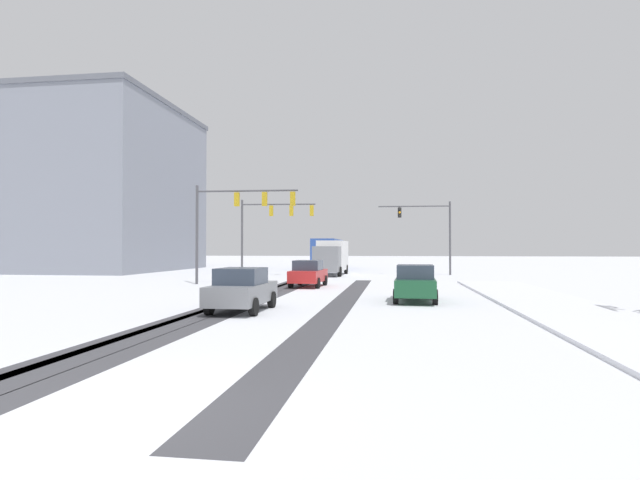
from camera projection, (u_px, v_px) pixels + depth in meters
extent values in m
plane|color=silver|center=(118.00, 410.00, 7.30)|extent=(300.00, 300.00, 0.00)
cube|color=#424247|center=(258.00, 302.00, 21.86)|extent=(0.74, 31.78, 0.01)
cube|color=#424247|center=(227.00, 302.00, 22.07)|extent=(0.71, 31.78, 0.01)
cube|color=#424247|center=(238.00, 302.00, 21.99)|extent=(1.05, 31.78, 0.01)
cube|color=#424247|center=(342.00, 304.00, 21.34)|extent=(1.11, 31.78, 0.01)
cube|color=white|center=(567.00, 310.00, 18.68)|extent=(4.00, 31.78, 0.12)
cylinder|color=#47474C|center=(242.00, 238.00, 43.16)|extent=(0.18, 0.18, 6.50)
cylinder|color=#47474C|center=(279.00, 204.00, 42.98)|extent=(6.28, 0.59, 0.12)
cube|color=#B79319|center=(271.00, 211.00, 43.02)|extent=(0.34, 0.26, 0.90)
sphere|color=black|center=(272.00, 207.00, 43.18)|extent=(0.20, 0.20, 0.20)
sphere|color=orange|center=(272.00, 211.00, 43.18)|extent=(0.20, 0.20, 0.20)
sphere|color=black|center=(272.00, 214.00, 43.17)|extent=(0.20, 0.20, 0.20)
cube|color=#B79319|center=(291.00, 211.00, 42.90)|extent=(0.34, 0.26, 0.90)
sphere|color=black|center=(292.00, 207.00, 43.06)|extent=(0.20, 0.20, 0.20)
sphere|color=orange|center=(292.00, 211.00, 43.06)|extent=(0.20, 0.20, 0.20)
sphere|color=black|center=(292.00, 214.00, 43.05)|extent=(0.20, 0.20, 0.20)
cube|color=#B79319|center=(312.00, 211.00, 42.77)|extent=(0.34, 0.26, 0.90)
sphere|color=black|center=(312.00, 207.00, 42.94)|extent=(0.20, 0.20, 0.20)
sphere|color=orange|center=(312.00, 211.00, 42.93)|extent=(0.20, 0.20, 0.20)
sphere|color=black|center=(312.00, 214.00, 42.93)|extent=(0.20, 0.20, 0.20)
cylinder|color=#47474C|center=(197.00, 235.00, 33.27)|extent=(0.18, 0.18, 6.50)
cylinder|color=#47474C|center=(247.00, 191.00, 32.94)|extent=(6.73, 0.34, 0.12)
cube|color=#B79319|center=(237.00, 199.00, 33.00)|extent=(0.33, 0.25, 0.90)
sphere|color=black|center=(238.00, 195.00, 33.17)|extent=(0.20, 0.20, 0.20)
sphere|color=orange|center=(238.00, 200.00, 33.16)|extent=(0.20, 0.20, 0.20)
sphere|color=black|center=(238.00, 204.00, 33.16)|extent=(0.20, 0.20, 0.20)
cube|color=#B79319|center=(265.00, 199.00, 32.79)|extent=(0.33, 0.25, 0.90)
sphere|color=black|center=(265.00, 195.00, 32.96)|extent=(0.20, 0.20, 0.20)
sphere|color=orange|center=(265.00, 199.00, 32.95)|extent=(0.20, 0.20, 0.20)
sphere|color=black|center=(265.00, 204.00, 32.95)|extent=(0.20, 0.20, 0.20)
cube|color=#B79319|center=(293.00, 199.00, 32.59)|extent=(0.33, 0.25, 0.90)
sphere|color=black|center=(293.00, 194.00, 32.75)|extent=(0.20, 0.20, 0.20)
sphere|color=orange|center=(293.00, 199.00, 32.75)|extent=(0.20, 0.20, 0.20)
sphere|color=black|center=(293.00, 204.00, 32.74)|extent=(0.20, 0.20, 0.20)
cylinder|color=#47474C|center=(450.00, 238.00, 44.55)|extent=(0.18, 0.18, 6.50)
cylinder|color=#47474C|center=(414.00, 206.00, 44.96)|extent=(6.29, 0.30, 0.12)
cube|color=black|center=(400.00, 213.00, 45.10)|extent=(0.33, 0.25, 0.90)
sphere|color=black|center=(400.00, 209.00, 44.94)|extent=(0.20, 0.20, 0.20)
sphere|color=orange|center=(400.00, 212.00, 44.94)|extent=(0.20, 0.20, 0.20)
sphere|color=black|center=(400.00, 216.00, 44.93)|extent=(0.20, 0.20, 0.20)
cube|color=red|center=(309.00, 276.00, 30.91)|extent=(1.84, 4.16, 0.70)
cube|color=#2D3847|center=(308.00, 265.00, 30.77)|extent=(1.63, 1.95, 0.60)
cylinder|color=black|center=(300.00, 280.00, 32.30)|extent=(0.24, 0.65, 0.64)
cylinder|color=black|center=(325.00, 280.00, 32.01)|extent=(0.24, 0.65, 0.64)
cylinder|color=black|center=(291.00, 283.00, 29.80)|extent=(0.24, 0.65, 0.64)
cylinder|color=black|center=(318.00, 283.00, 29.51)|extent=(0.24, 0.65, 0.64)
cube|color=#194C2D|center=(415.00, 286.00, 22.35)|extent=(1.87, 4.17, 0.70)
cube|color=#2D3847|center=(415.00, 272.00, 22.21)|extent=(1.64, 1.96, 0.60)
cylinder|color=black|center=(398.00, 291.00, 23.74)|extent=(0.25, 0.65, 0.64)
cylinder|color=black|center=(433.00, 292.00, 23.44)|extent=(0.25, 0.65, 0.64)
cylinder|color=black|center=(396.00, 296.00, 21.24)|extent=(0.25, 0.65, 0.64)
cylinder|color=black|center=(435.00, 297.00, 20.94)|extent=(0.25, 0.65, 0.64)
cube|color=slate|center=(242.00, 293.00, 18.86)|extent=(1.73, 4.11, 0.70)
cube|color=#2D3847|center=(241.00, 276.00, 18.72)|extent=(1.57, 1.91, 0.60)
cylinder|color=black|center=(233.00, 299.00, 20.24)|extent=(0.22, 0.64, 0.64)
cylinder|color=black|center=(272.00, 299.00, 19.99)|extent=(0.22, 0.64, 0.64)
cylinder|color=black|center=(209.00, 306.00, 17.72)|extent=(0.22, 0.64, 0.64)
cylinder|color=black|center=(254.00, 307.00, 17.48)|extent=(0.22, 0.64, 0.64)
cube|color=#284793|center=(328.00, 252.00, 57.66)|extent=(2.67, 11.04, 2.90)
cube|color=#283342|center=(328.00, 249.00, 57.67)|extent=(2.69, 10.16, 0.90)
cylinder|color=black|center=(335.00, 266.00, 53.66)|extent=(0.31, 0.96, 0.96)
cylinder|color=black|center=(313.00, 266.00, 53.97)|extent=(0.31, 0.96, 0.96)
cylinder|color=black|center=(341.00, 264.00, 60.75)|extent=(0.31, 0.96, 0.96)
cylinder|color=black|center=(321.00, 264.00, 61.06)|extent=(0.31, 0.96, 0.96)
cube|color=slate|center=(327.00, 259.00, 41.63)|extent=(2.14, 2.24, 2.10)
cube|color=silver|center=(333.00, 255.00, 45.28)|extent=(2.30, 5.24, 2.60)
cylinder|color=black|center=(340.00, 272.00, 41.88)|extent=(0.30, 0.85, 0.84)
cylinder|color=black|center=(316.00, 271.00, 42.21)|extent=(0.30, 0.85, 0.84)
cylinder|color=black|center=(346.00, 269.00, 46.50)|extent=(0.30, 0.85, 0.84)
cylinder|color=black|center=(324.00, 269.00, 46.83)|extent=(0.30, 0.85, 0.84)
cube|color=gray|center=(78.00, 191.00, 54.73)|extent=(21.57, 19.64, 17.07)
cube|color=slate|center=(79.00, 111.00, 54.88)|extent=(21.87, 19.94, 0.50)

